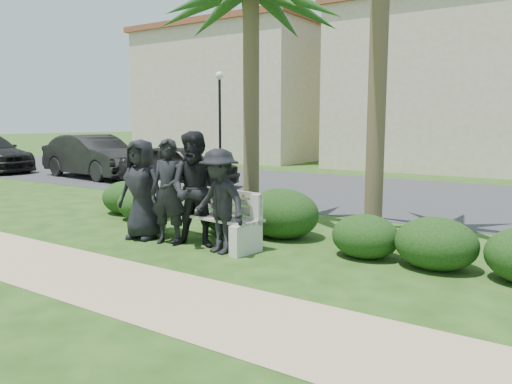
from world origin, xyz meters
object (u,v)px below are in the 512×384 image
Objects in this scene: man_b at (169,192)px; man_d at (219,201)px; car_a at (179,166)px; street_lamp at (220,102)px; park_bench at (195,218)px; man_c at (197,190)px; man_a at (142,190)px; car_b at (94,156)px.

man_d is at bearing -14.49° from man_b.
man_b is 0.46× the size of car_a.
park_bench is at bearing -53.58° from street_lamp.
man_d is (9.30, -11.86, -2.12)m from street_lamp.
man_b is at bearing 171.73° from man_c.
park_bench is at bearing -147.46° from car_a.
man_a is 0.92× the size of man_c.
man_c reaches higher than park_bench.
street_lamp is 1.09× the size of car_a.
park_bench is (8.48, -11.49, -2.53)m from street_lamp.
man_b is 0.54m from man_c.
street_lamp is 14.50m from park_bench.
man_b is 11.16m from car_b.
street_lamp is 6.46m from car_b.
man_c is 0.49× the size of car_a.
man_b reaches higher than man_a.
man_a is 1.73m from man_d.
park_bench is at bearing 40.99° from man_b.
man_c is 7.97m from car_a.
man_a is 0.37× the size of car_b.
car_b reaches higher than car_a.
car_a is (-5.35, 5.37, 0.25)m from park_bench.
man_b is (-0.25, -0.38, 0.48)m from park_bench.
man_d is 0.34× the size of car_b.
man_d is at bearing -29.83° from man_c.
car_b is at bearing 130.17° from man_c.
man_c is 11.56m from car_b.
car_a is at bearing -62.88° from street_lamp.
man_a is at bearing -154.65° from car_a.
man_b reaches higher than car_a.
street_lamp is at bearing 109.80° from man_b.
park_bench is 0.99m from man_d.
street_lamp reaches higher than man_c.
car_a is at bearing 116.61° from man_b.
man_a is at bearing -169.27° from man_d.
car_a reaches higher than park_bench.
car_a is (-5.62, 5.64, -0.29)m from man_c.
man_b is 0.93× the size of man_c.
car_b is (-4.38, 0.16, 0.13)m from car_a.
man_a is (7.57, -11.86, -2.06)m from street_lamp.
man_b is 1.08× the size of man_d.
man_d is (0.55, -0.10, -0.13)m from man_c.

